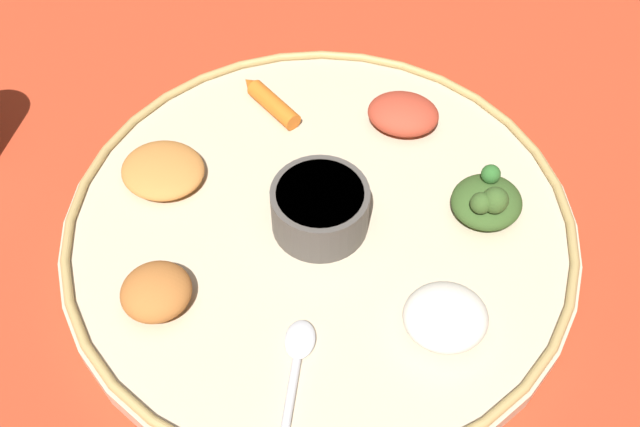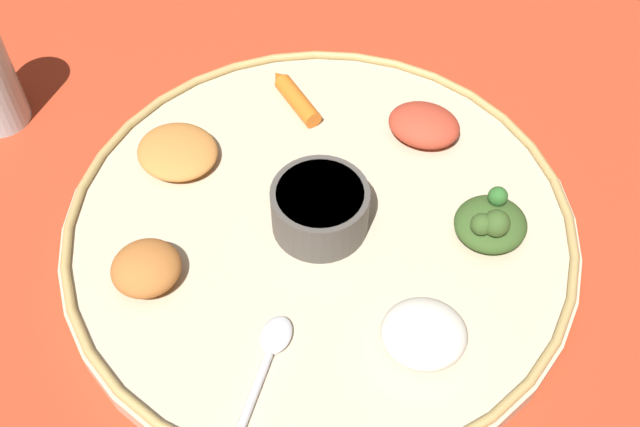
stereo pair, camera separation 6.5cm
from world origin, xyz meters
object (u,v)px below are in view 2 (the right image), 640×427
Objects in this scene: center_bowl at (320,207)px; greens_pile at (491,223)px; spoon at (259,381)px; carrot_near_spoon at (295,97)px.

center_bowl is 0.14m from greens_pile.
greens_pile reaches higher than spoon.
greens_pile is at bearing 83.65° from center_bowl.
spoon is 2.18× the size of carrot_near_spoon.
greens_pile reaches higher than carrot_near_spoon.
carrot_near_spoon is at bearing -135.08° from greens_pile.
center_bowl is 0.15m from carrot_near_spoon.
carrot_near_spoon is at bearing -171.92° from center_bowl.
center_bowl is 0.50× the size of spoon.
spoon is at bearing -18.52° from center_bowl.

